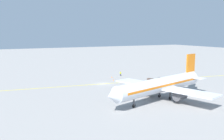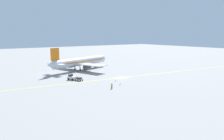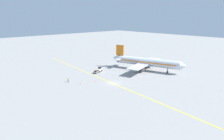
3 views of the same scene
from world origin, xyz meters
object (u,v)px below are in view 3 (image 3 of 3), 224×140
(traffic_cone_by_wingtip, at_px, (127,75))
(traffic_cone_mid_apron, at_px, (80,83))
(airplane_at_gate, at_px, (146,62))
(traffic_cone_near_nose, at_px, (95,81))
(baggage_cart_trailing, at_px, (96,72))
(ground_crew_worker, at_px, (68,80))
(baggage_tug_white, at_px, (99,70))

(traffic_cone_by_wingtip, bearing_deg, traffic_cone_mid_apron, -10.06)
(airplane_at_gate, relative_size, traffic_cone_mid_apron, 63.37)
(traffic_cone_near_nose, bearing_deg, airplane_at_gate, 177.11)
(baggage_cart_trailing, xyz_separation_m, traffic_cone_by_wingtip, (-7.48, 11.31, -0.49))
(ground_crew_worker, distance_m, traffic_cone_mid_apron, 5.33)
(baggage_cart_trailing, distance_m, traffic_cone_by_wingtip, 13.57)
(airplane_at_gate, bearing_deg, baggage_cart_trailing, -28.53)
(ground_crew_worker, relative_size, traffic_cone_near_nose, 3.05)
(traffic_cone_near_nose, relative_size, traffic_cone_mid_apron, 1.00)
(ground_crew_worker, bearing_deg, traffic_cone_by_wingtip, 159.74)
(baggage_tug_white, xyz_separation_m, traffic_cone_by_wingtip, (-4.46, 12.65, -0.63))
(ground_crew_worker, distance_m, traffic_cone_by_wingtip, 24.61)
(baggage_tug_white, relative_size, traffic_cone_by_wingtip, 6.09)
(baggage_cart_trailing, relative_size, traffic_cone_mid_apron, 5.35)
(ground_crew_worker, bearing_deg, baggage_cart_trailing, -169.84)
(airplane_at_gate, height_order, traffic_cone_mid_apron, airplane_at_gate)
(baggage_cart_trailing, height_order, traffic_cone_mid_apron, baggage_cart_trailing)
(traffic_cone_near_nose, xyz_separation_m, traffic_cone_by_wingtip, (-15.68, 1.69, 0.00))
(airplane_at_gate, relative_size, ground_crew_worker, 20.75)
(baggage_tug_white, distance_m, ground_crew_worker, 19.07)
(airplane_at_gate, relative_size, baggage_cart_trailing, 11.84)
(baggage_tug_white, distance_m, traffic_cone_mid_apron, 18.72)
(traffic_cone_near_nose, bearing_deg, baggage_cart_trailing, -130.45)
(traffic_cone_mid_apron, bearing_deg, ground_crew_worker, -65.54)
(airplane_at_gate, distance_m, baggage_tug_white, 21.51)
(baggage_cart_trailing, bearing_deg, traffic_cone_mid_apron, 29.58)
(airplane_at_gate, distance_m, baggage_cart_trailing, 23.36)
(airplane_at_gate, height_order, baggage_tug_white, airplane_at_gate)
(baggage_cart_trailing, distance_m, traffic_cone_mid_apron, 15.43)
(traffic_cone_mid_apron, bearing_deg, airplane_at_gate, 174.15)
(baggage_tug_white, xyz_separation_m, traffic_cone_near_nose, (11.22, 10.96, -0.63))
(traffic_cone_near_nose, distance_m, traffic_cone_mid_apron, 5.58)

